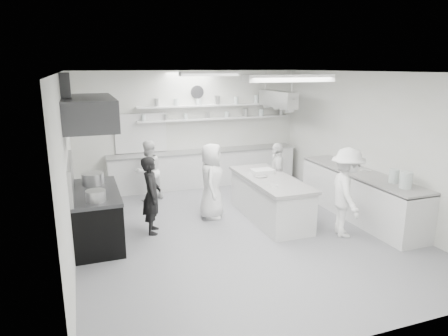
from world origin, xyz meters
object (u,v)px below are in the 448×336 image
object	(u,v)px
right_counter	(359,196)
cook_back	(148,171)
prep_island	(270,199)
stove	(97,218)
back_counter	(205,168)
cook_stove	(152,195)

from	to	relation	value
right_counter	cook_back	distance (m)	4.75
right_counter	prep_island	world-z (taller)	right_counter
stove	prep_island	size ratio (longest dim) A/B	0.79
back_counter	cook_stove	bearing A→B (deg)	-124.52
back_counter	cook_stove	size ratio (longest dim) A/B	3.37
stove	back_counter	distance (m)	4.03
prep_island	cook_stove	distance (m)	2.44
back_counter	right_counter	xyz separation A→B (m)	(2.35, -3.40, 0.01)
cook_stove	back_counter	bearing A→B (deg)	-22.67
prep_island	stove	bearing A→B (deg)	179.30
back_counter	cook_back	distance (m)	1.83
cook_stove	prep_island	bearing A→B (deg)	-80.83
stove	cook_stove	world-z (taller)	cook_stove
cook_back	back_counter	bearing A→B (deg)	177.98
stove	cook_stove	distance (m)	1.06
back_counter	right_counter	bearing A→B (deg)	-55.35
right_counter	prep_island	size ratio (longest dim) A/B	1.45
right_counter	cook_stove	size ratio (longest dim) A/B	2.22
right_counter	back_counter	bearing A→B (deg)	124.65
cook_back	prep_island	bearing A→B (deg)	108.12
back_counter	prep_island	distance (m)	2.90
back_counter	cook_back	bearing A→B (deg)	-153.81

